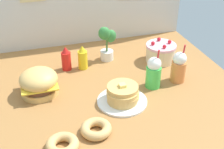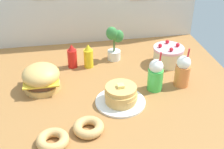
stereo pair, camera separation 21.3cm
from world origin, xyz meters
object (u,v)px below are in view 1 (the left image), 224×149
potted_plant (107,42)px  pancake_stack (123,95)px  donut_pink_glaze (62,144)px  donut_chocolate (96,129)px  layer_cake (161,52)px  ketchup_bottle (66,59)px  cream_soda_cup (154,72)px  orange_float_cup (179,67)px  burger (39,82)px  mustard_bottle (83,58)px

potted_plant → pancake_stack: bearing=-96.2°
donut_pink_glaze → donut_chocolate: 0.23m
layer_cake → ketchup_bottle: bearing=173.8°
cream_soda_cup → donut_pink_glaze: size_ratio=1.61×
orange_float_cup → potted_plant: (-0.44, 0.50, 0.05)m
burger → mustard_bottle: mustard_bottle is taller
mustard_bottle → donut_pink_glaze: mustard_bottle is taller
pancake_stack → ketchup_bottle: (-0.30, 0.58, 0.04)m
mustard_bottle → burger: bearing=-144.6°
layer_cake → ketchup_bottle: size_ratio=1.25×
orange_float_cup → donut_pink_glaze: 1.10m
ketchup_bottle → orange_float_cup: 0.91m
layer_cake → mustard_bottle: (-0.68, 0.07, 0.02)m
cream_soda_cup → potted_plant: (-0.22, 0.52, 0.05)m
cream_soda_cup → potted_plant: size_ratio=0.98×
pancake_stack → donut_pink_glaze: size_ratio=1.83×
burger → ketchup_bottle: (0.25, 0.29, 0.00)m
burger → donut_pink_glaze: bearing=-83.3°
burger → mustard_bottle: (0.38, 0.27, 0.00)m
burger → donut_chocolate: burger is taller
burger → layer_cake: burger is taller
pancake_stack → donut_chocolate: pancake_stack is taller
burger → pancake_stack: burger is taller
layer_cake → cream_soda_cup: cream_soda_cup is taller
pancake_stack → potted_plant: (0.07, 0.65, 0.11)m
mustard_bottle → potted_plant: size_ratio=0.66×
donut_pink_glaze → burger: bearing=96.7°
pancake_stack → mustard_bottle: mustard_bottle is taller
layer_cake → donut_pink_glaze: size_ratio=1.34×
cream_soda_cup → orange_float_cup: (0.22, 0.02, 0.00)m
cream_soda_cup → orange_float_cup: bearing=5.2°
pancake_stack → donut_pink_glaze: 0.58m
layer_cake → mustard_bottle: size_ratio=1.25×
ketchup_bottle → donut_pink_glaze: 0.93m
mustard_bottle → donut_pink_glaze: size_ratio=1.08×
layer_cake → orange_float_cup: bearing=-91.4°
layer_cake → cream_soda_cup: bearing=-122.2°
donut_chocolate → mustard_bottle: bearing=83.6°
layer_cake → mustard_bottle: mustard_bottle is taller
pancake_stack → potted_plant: size_ratio=1.11×
mustard_bottle → donut_chocolate: (-0.09, -0.81, -0.07)m
orange_float_cup → potted_plant: potted_plant is taller
ketchup_bottle → donut_chocolate: (0.04, -0.83, -0.07)m
pancake_stack → orange_float_cup: 0.53m
burger → mustard_bottle: bearing=35.4°
ketchup_bottle → donut_pink_glaze: bearing=-101.0°
burger → potted_plant: (0.62, 0.37, 0.08)m
ketchup_bottle → cream_soda_cup: size_ratio=0.67×
ketchup_bottle → mustard_bottle: 0.14m
donut_pink_glaze → potted_plant: bearing=60.8°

